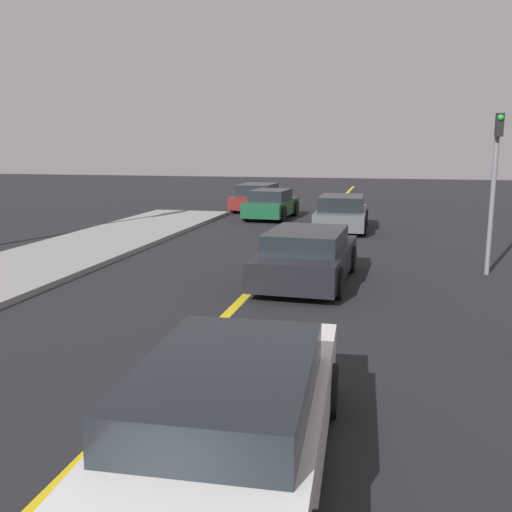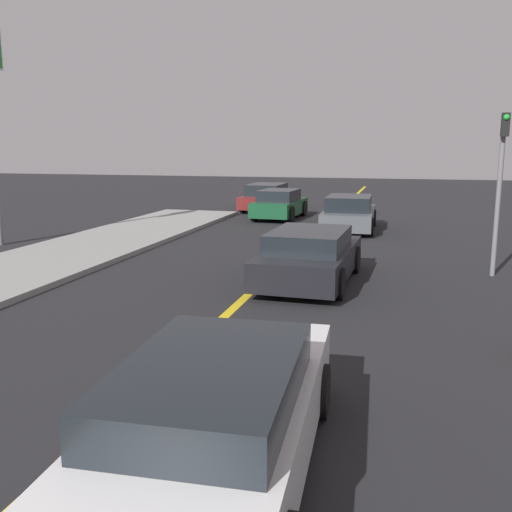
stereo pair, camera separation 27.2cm
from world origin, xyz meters
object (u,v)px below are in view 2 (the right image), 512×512
Objects in this scene: car_ahead_center at (310,256)px; traffic_light at (500,178)px; car_oncoming_far at (267,197)px; car_far_distant at (349,214)px; car_parked_left_lot at (280,204)px; car_near_right_lane at (218,417)px.

traffic_light is (4.33, 1.84, 1.81)m from car_ahead_center.
car_far_distant is at bearing -51.39° from car_oncoming_far.
car_far_distant is at bearing 121.21° from traffic_light.
traffic_light is at bearing -54.80° from car_oncoming_far.
car_oncoming_far is at bearing 109.34° from car_ahead_center.
car_parked_left_lot is 1.00× the size of traffic_light.
car_far_distant reaches higher than car_near_right_lane.
car_parked_left_lot is at bearing 107.80° from car_ahead_center.
traffic_light is at bearing -60.22° from car_far_distant.
car_parked_left_lot is at bearing 97.97° from car_near_right_lane.
car_far_distant reaches higher than car_oncoming_far.
car_near_right_lane is at bearing -89.95° from car_far_distant.
car_far_distant is at bearing 91.73° from car_ahead_center.
car_parked_left_lot is (-3.37, 2.85, -0.01)m from car_far_distant.
car_oncoming_far is (-4.69, 15.02, 0.02)m from car_ahead_center.
car_far_distant is 4.42m from car_parked_left_lot.
car_near_right_lane is at bearing -76.15° from car_parked_left_lot.
car_oncoming_far is at bearing 126.38° from car_far_distant.
car_oncoming_far is 1.17× the size of traffic_light.
traffic_light reaches higher than car_ahead_center.
car_parked_left_lot is 0.85× the size of car_oncoming_far.
car_ahead_center is at bearing -71.11° from car_parked_left_lot.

